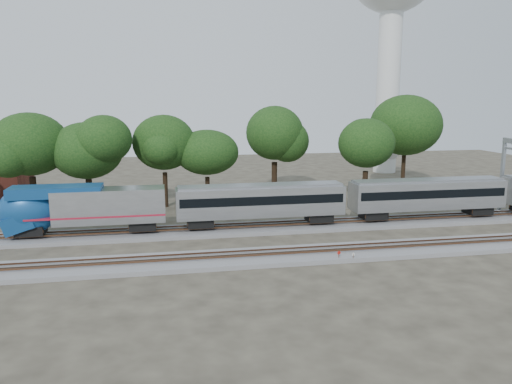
{
  "coord_description": "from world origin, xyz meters",
  "views": [
    {
      "loc": [
        -7.91,
        -45.94,
        14.18
      ],
      "look_at": [
        1.71,
        5.0,
        4.44
      ],
      "focal_mm": 35.0,
      "sensor_mm": 36.0,
      "label": 1
    }
  ],
  "objects": [
    {
      "name": "ground",
      "position": [
        0.0,
        0.0,
        0.0
      ],
      "size": [
        160.0,
        160.0,
        0.0
      ],
      "primitive_type": "plane",
      "color": "#383328",
      "rests_on": "ground"
    },
    {
      "name": "track_far",
      "position": [
        0.0,
        6.0,
        0.21
      ],
      "size": [
        160.0,
        5.0,
        0.73
      ],
      "color": "slate",
      "rests_on": "ground"
    },
    {
      "name": "track_near",
      "position": [
        0.0,
        -4.0,
        0.21
      ],
      "size": [
        160.0,
        5.0,
        0.73
      ],
      "color": "slate",
      "rests_on": "ground"
    },
    {
      "name": "train",
      "position": [
        22.25,
        6.0,
        3.33
      ],
      "size": [
        94.73,
        3.27,
        4.82
      ],
      "color": "silver",
      "rests_on": "ground"
    },
    {
      "name": "switch_stand_red",
      "position": [
        7.06,
        -5.97,
        0.63
      ],
      "size": [
        0.31,
        0.08,
        0.99
      ],
      "rotation": [
        0.0,
        0.0,
        0.17
      ],
      "color": "#512D19",
      "rests_on": "ground"
    },
    {
      "name": "switch_stand_white",
      "position": [
        8.26,
        -6.33,
        0.55
      ],
      "size": [
        0.28,
        0.07,
        0.87
      ],
      "rotation": [
        0.0,
        0.0,
        0.15
      ],
      "color": "#512D19",
      "rests_on": "ground"
    },
    {
      "name": "switch_lever",
      "position": [
        6.39,
        -5.97,
        0.15
      ],
      "size": [
        0.57,
        0.44,
        0.3
      ],
      "primitive_type": "cube",
      "rotation": [
        0.0,
        0.0,
        -0.31
      ],
      "color": "#512D19",
      "rests_on": "ground"
    },
    {
      "name": "water_tower",
      "position": [
        34.86,
        44.78,
        31.62
      ],
      "size": [
        15.42,
        15.42,
        42.68
      ],
      "color": "silver",
      "rests_on": "ground"
    },
    {
      "name": "tree_1",
      "position": [
        -23.71,
        18.67,
        8.71
      ],
      "size": [
        8.87,
        8.87,
        12.5
      ],
      "color": "black",
      "rests_on": "ground"
    },
    {
      "name": "tree_2",
      "position": [
        -17.09,
        18.5,
        7.81
      ],
      "size": [
        7.96,
        7.96,
        11.22
      ],
      "color": "black",
      "rests_on": "ground"
    },
    {
      "name": "tree_3",
      "position": [
        -7.66,
        19.99,
        8.53
      ],
      "size": [
        8.69,
        8.69,
        12.25
      ],
      "color": "black",
      "rests_on": "ground"
    },
    {
      "name": "tree_4",
      "position": [
        -2.11,
        19.84,
        7.16
      ],
      "size": [
        7.3,
        7.3,
        10.29
      ],
      "color": "black",
      "rests_on": "ground"
    },
    {
      "name": "tree_5",
      "position": [
        8.25,
        25.04,
        9.23
      ],
      "size": [
        9.4,
        9.4,
        13.25
      ],
      "color": "black",
      "rests_on": "ground"
    },
    {
      "name": "tree_6",
      "position": [
        19.18,
        17.25,
        8.25
      ],
      "size": [
        8.4,
        8.4,
        11.85
      ],
      "color": "black",
      "rests_on": "ground"
    },
    {
      "name": "tree_7",
      "position": [
        29.14,
        25.83,
        10.12
      ],
      "size": [
        10.29,
        10.29,
        14.51
      ],
      "color": "black",
      "rests_on": "ground"
    }
  ]
}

